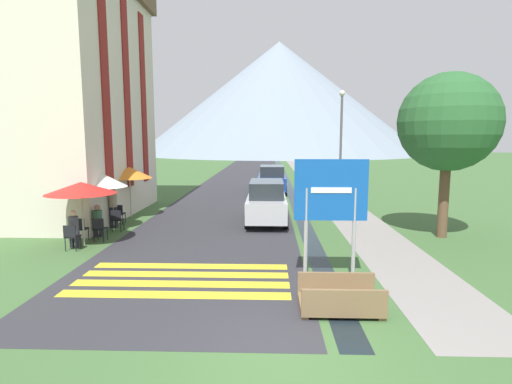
# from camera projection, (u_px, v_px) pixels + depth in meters

# --- Properties ---
(ground_plane) EXTENTS (160.00, 160.00, 0.00)m
(ground_plane) POSITION_uv_depth(u_px,v_px,m) (273.00, 193.00, 26.55)
(ground_plane) COLOR #3D6033
(road) EXTENTS (6.40, 60.00, 0.01)m
(road) POSITION_uv_depth(u_px,v_px,m) (245.00, 178.00, 36.53)
(road) COLOR #2D2D33
(road) RESTS_ON ground_plane
(footpath) EXTENTS (2.20, 60.00, 0.01)m
(footpath) POSITION_uv_depth(u_px,v_px,m) (312.00, 178.00, 36.34)
(footpath) COLOR gray
(footpath) RESTS_ON ground_plane
(drainage_channel) EXTENTS (0.60, 60.00, 0.00)m
(drainage_channel) POSITION_uv_depth(u_px,v_px,m) (285.00, 178.00, 36.41)
(drainage_channel) COLOR black
(drainage_channel) RESTS_ON ground_plane
(crosswalk_marking) EXTENTS (5.44, 2.54, 0.01)m
(crosswalk_marking) POSITION_uv_depth(u_px,v_px,m) (183.00, 279.00, 10.30)
(crosswalk_marking) COLOR yellow
(crosswalk_marking) RESTS_ON ground_plane
(mountain_distant) EXTENTS (67.05, 67.05, 26.35)m
(mountain_distant) POSITION_uv_depth(u_px,v_px,m) (279.00, 98.00, 95.81)
(mountain_distant) COLOR gray
(mountain_distant) RESTS_ON ground_plane
(hotel_building) EXTENTS (5.72, 9.25, 11.20)m
(hotel_building) POSITION_uv_depth(u_px,v_px,m) (69.00, 85.00, 18.12)
(hotel_building) COLOR beige
(hotel_building) RESTS_ON ground_plane
(road_sign) EXTENTS (1.82, 0.11, 3.10)m
(road_sign) POSITION_uv_depth(u_px,v_px,m) (331.00, 202.00, 9.91)
(road_sign) COLOR #9E9EA3
(road_sign) RESTS_ON ground_plane
(footbridge) EXTENTS (1.70, 1.10, 0.65)m
(footbridge) POSITION_uv_depth(u_px,v_px,m) (340.00, 300.00, 8.41)
(footbridge) COLOR brown
(footbridge) RESTS_ON ground_plane
(parked_car_near) EXTENTS (1.74, 4.38, 1.82)m
(parked_car_near) POSITION_uv_depth(u_px,v_px,m) (267.00, 202.00, 17.20)
(parked_car_near) COLOR #B2B2B7
(parked_car_near) RESTS_ON ground_plane
(parked_car_far) EXTENTS (1.89, 4.47, 1.82)m
(parked_car_far) POSITION_uv_depth(u_px,v_px,m) (272.00, 179.00, 26.67)
(parked_car_far) COLOR navy
(parked_car_far) RESTS_ON ground_plane
(cafe_chair_near_right) EXTENTS (0.40, 0.40, 0.85)m
(cafe_chair_near_right) POSITION_uv_depth(u_px,v_px,m) (99.00, 227.00, 13.98)
(cafe_chair_near_right) COLOR black
(cafe_chair_near_right) RESTS_ON ground_plane
(cafe_chair_nearest) EXTENTS (0.40, 0.40, 0.85)m
(cafe_chair_nearest) POSITION_uv_depth(u_px,v_px,m) (71.00, 235.00, 12.86)
(cafe_chair_nearest) COLOR black
(cafe_chair_nearest) RESTS_ON ground_plane
(cafe_chair_far_left) EXTENTS (0.40, 0.40, 0.85)m
(cafe_chair_far_left) POSITION_uv_depth(u_px,v_px,m) (119.00, 212.00, 16.80)
(cafe_chair_far_left) COLOR black
(cafe_chair_far_left) RESTS_ON ground_plane
(cafe_chair_middle) EXTENTS (0.40, 0.40, 0.85)m
(cafe_chair_middle) POSITION_uv_depth(u_px,v_px,m) (117.00, 219.00, 15.53)
(cafe_chair_middle) COLOR black
(cafe_chair_middle) RESTS_ON ground_plane
(cafe_chair_near_left) EXTENTS (0.40, 0.40, 0.85)m
(cafe_chair_near_left) POSITION_uv_depth(u_px,v_px,m) (80.00, 228.00, 13.96)
(cafe_chair_near_left) COLOR black
(cafe_chair_near_left) RESTS_ON ground_plane
(cafe_umbrella_front_red) EXTENTS (2.32, 2.32, 2.16)m
(cafe_umbrella_front_red) POSITION_uv_depth(u_px,v_px,m) (81.00, 188.00, 13.36)
(cafe_umbrella_front_red) COLOR #B7B2A8
(cafe_umbrella_front_red) RESTS_ON ground_plane
(cafe_umbrella_middle_white) EXTENTS (1.97, 1.97, 2.28)m
(cafe_umbrella_middle_white) POSITION_uv_depth(u_px,v_px,m) (101.00, 180.00, 15.59)
(cafe_umbrella_middle_white) COLOR #B7B2A8
(cafe_umbrella_middle_white) RESTS_ON ground_plane
(cafe_umbrella_rear_orange) EXTENTS (2.01, 2.01, 2.33)m
(cafe_umbrella_rear_orange) POSITION_uv_depth(u_px,v_px,m) (129.00, 173.00, 18.11)
(cafe_umbrella_rear_orange) COLOR #B7B2A8
(cafe_umbrella_rear_orange) RESTS_ON ground_plane
(person_seated_far) EXTENTS (0.32, 0.32, 1.25)m
(person_seated_far) POSITION_uv_depth(u_px,v_px,m) (74.00, 227.00, 13.25)
(person_seated_far) COLOR #282833
(person_seated_far) RESTS_ON ground_plane
(person_seated_near) EXTENTS (0.32, 0.32, 1.20)m
(person_seated_near) POSITION_uv_depth(u_px,v_px,m) (98.00, 219.00, 14.67)
(person_seated_near) COLOR #282833
(person_seated_near) RESTS_ON ground_plane
(person_standing_terrace) EXTENTS (0.32, 0.32, 1.67)m
(person_standing_terrace) POSITION_uv_depth(u_px,v_px,m) (113.00, 204.00, 16.14)
(person_standing_terrace) COLOR #282833
(person_standing_terrace) RESTS_ON ground_plane
(streetlamp) EXTENTS (0.28, 0.28, 5.98)m
(streetlamp) POSITION_uv_depth(u_px,v_px,m) (341.00, 141.00, 20.13)
(streetlamp) COLOR #515156
(streetlamp) RESTS_ON ground_plane
(tree_by_path) EXTENTS (3.50, 3.50, 5.93)m
(tree_by_path) POSITION_uv_depth(u_px,v_px,m) (448.00, 123.00, 14.18)
(tree_by_path) COLOR brown
(tree_by_path) RESTS_ON ground_plane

